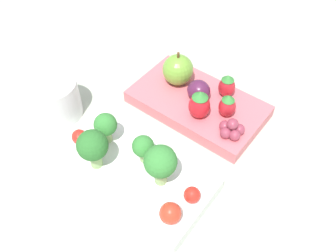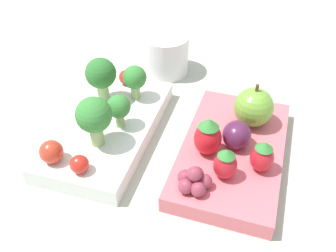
{
  "view_description": "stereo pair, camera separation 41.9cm",
  "coord_description": "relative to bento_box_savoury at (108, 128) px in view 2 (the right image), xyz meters",
  "views": [
    {
      "loc": [
        -0.2,
        0.28,
        0.44
      ],
      "look_at": [
        0.01,
        -0.0,
        0.03
      ],
      "focal_mm": 40.0,
      "sensor_mm": 36.0,
      "label": 1
    },
    {
      "loc": [
        -0.32,
        -0.1,
        0.33
      ],
      "look_at": [
        0.01,
        -0.0,
        0.03
      ],
      "focal_mm": 40.0,
      "sensor_mm": 36.0,
      "label": 2
    }
  ],
  "objects": [
    {
      "name": "bento_box_savoury",
      "position": [
        0.0,
        0.0,
        0.0
      ],
      "size": [
        0.22,
        0.11,
        0.02
      ],
      "color": "white",
      "rests_on": "ground_plane"
    },
    {
      "name": "cherry_tomato_0",
      "position": [
        -0.08,
        0.03,
        0.03
      ],
      "size": [
        0.03,
        0.03,
        0.03
      ],
      "color": "red",
      "rests_on": "bento_box_savoury"
    },
    {
      "name": "broccoli_floret_2",
      "position": [
        0.04,
        0.02,
        0.05
      ],
      "size": [
        0.04,
        0.04,
        0.06
      ],
      "color": "#93B770",
      "rests_on": "bento_box_savoury"
    },
    {
      "name": "plum",
      "position": [
        0.0,
        -0.16,
        0.03
      ],
      "size": [
        0.04,
        0.03,
        0.03
      ],
      "color": "#511E42",
      "rests_on": "bento_box_fruit"
    },
    {
      "name": "apple",
      "position": [
        0.05,
        -0.18,
        0.03
      ],
      "size": [
        0.05,
        0.05,
        0.06
      ],
      "color": "#70A838",
      "rests_on": "bento_box_fruit"
    },
    {
      "name": "broccoli_floret_3",
      "position": [
        -0.0,
        -0.02,
        0.04
      ],
      "size": [
        0.03,
        0.03,
        0.04
      ],
      "color": "#93B770",
      "rests_on": "bento_box_savoury"
    },
    {
      "name": "strawberry_2",
      "position": [
        -0.02,
        -0.13,
        0.03
      ],
      "size": [
        0.03,
        0.03,
        0.05
      ],
      "color": "red",
      "rests_on": "bento_box_fruit"
    },
    {
      "name": "broccoli_floret_0",
      "position": [
        -0.04,
        -0.01,
        0.05
      ],
      "size": [
        0.04,
        0.04,
        0.06
      ],
      "color": "#93B770",
      "rests_on": "bento_box_savoury"
    },
    {
      "name": "strawberry_0",
      "position": [
        -0.05,
        -0.16,
        0.03
      ],
      "size": [
        0.03,
        0.03,
        0.04
      ],
      "color": "red",
      "rests_on": "bento_box_fruit"
    },
    {
      "name": "drinking_cup",
      "position": [
        0.17,
        -0.03,
        0.02
      ],
      "size": [
        0.07,
        0.07,
        0.06
      ],
      "color": "white",
      "rests_on": "ground_plane"
    },
    {
      "name": "ground_plane",
      "position": [
        -0.01,
        -0.08,
        -0.01
      ],
      "size": [
        4.0,
        4.0,
        0.0
      ],
      "primitive_type": "plane",
      "color": "#ADB7A3"
    },
    {
      "name": "strawberry_1",
      "position": [
        -0.03,
        -0.2,
        0.03
      ],
      "size": [
        0.03,
        0.03,
        0.04
      ],
      "color": "red",
      "rests_on": "bento_box_fruit"
    },
    {
      "name": "bento_box_fruit",
      "position": [
        0.0,
        -0.16,
        -0.0
      ],
      "size": [
        0.21,
        0.12,
        0.02
      ],
      "color": "#DB6670",
      "rests_on": "ground_plane"
    },
    {
      "name": "cherry_tomato_2",
      "position": [
        0.09,
        0.01,
        0.02
      ],
      "size": [
        0.02,
        0.02,
        0.02
      ],
      "color": "red",
      "rests_on": "bento_box_savoury"
    },
    {
      "name": "grape_cluster",
      "position": [
        -0.07,
        -0.13,
        0.02
      ],
      "size": [
        0.04,
        0.04,
        0.03
      ],
      "color": "#93384C",
      "rests_on": "bento_box_fruit"
    },
    {
      "name": "broccoli_floret_1",
      "position": [
        0.06,
        -0.02,
        0.04
      ],
      "size": [
        0.03,
        0.03,
        0.05
      ],
      "color": "#93B770",
      "rests_on": "bento_box_savoury"
    },
    {
      "name": "cherry_tomato_1",
      "position": [
        -0.09,
        -0.01,
        0.02
      ],
      "size": [
        0.02,
        0.02,
        0.02
      ],
      "color": "red",
      "rests_on": "bento_box_savoury"
    }
  ]
}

